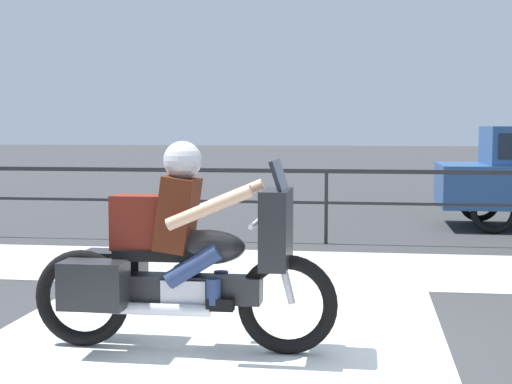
% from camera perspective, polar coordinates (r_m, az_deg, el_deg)
% --- Properties ---
extents(ground_plane, '(120.00, 120.00, 0.00)m').
position_cam_1_polar(ground_plane, '(6.11, 2.42, -11.31)').
color(ground_plane, '#38383A').
extents(sidewalk_band, '(44.00, 2.40, 0.01)m').
position_cam_1_polar(sidewalk_band, '(9.41, 4.48, -5.53)').
color(sidewalk_band, '#B7B2A8').
rests_on(sidewalk_band, ground).
extents(crosswalk_band, '(3.65, 6.00, 0.01)m').
position_cam_1_polar(crosswalk_band, '(6.01, -3.75, -11.55)').
color(crosswalk_band, silver).
rests_on(crosswalk_band, ground).
extents(fence_railing, '(36.00, 0.05, 1.08)m').
position_cam_1_polar(fence_railing, '(11.26, 5.14, 0.52)').
color(fence_railing, '#232326').
rests_on(fence_railing, ground).
extents(motorcycle, '(2.33, 0.76, 1.59)m').
position_cam_1_polar(motorcycle, '(5.94, -5.55, -4.82)').
color(motorcycle, black).
rests_on(motorcycle, ground).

